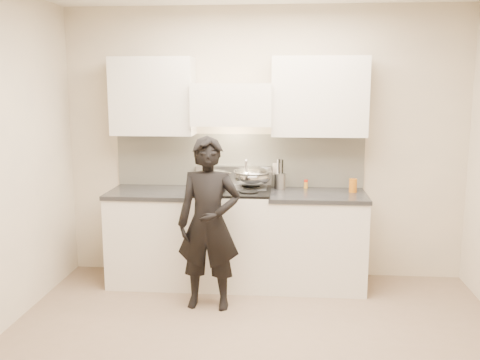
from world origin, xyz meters
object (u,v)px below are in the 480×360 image
Objects in this scene: stove at (231,236)px; utensil_crock at (280,180)px; person at (209,224)px; wok at (252,176)px; counter_right at (317,240)px.

utensil_crock is at bearing 22.76° from stove.
person is at bearing -102.94° from stove.
wok is (0.20, 0.09, 0.59)m from stove.
stove is 3.28× the size of utensil_crock.
utensil_crock is 0.19× the size of person.
wok is at bearing 24.16° from stove.
person is (-0.14, -0.59, 0.28)m from stove.
utensil_crock is (-0.36, 0.20, 0.55)m from counter_right.
utensil_crock reaches higher than stove.
counter_right is at bearing 0.00° from stove.
counter_right is (0.83, 0.00, -0.01)m from stove.
wok is at bearing -158.31° from utensil_crock.
stove is 0.67m from person.
person is (-0.34, -0.68, -0.31)m from wok.
stove is at bearing -157.24° from utensil_crock.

